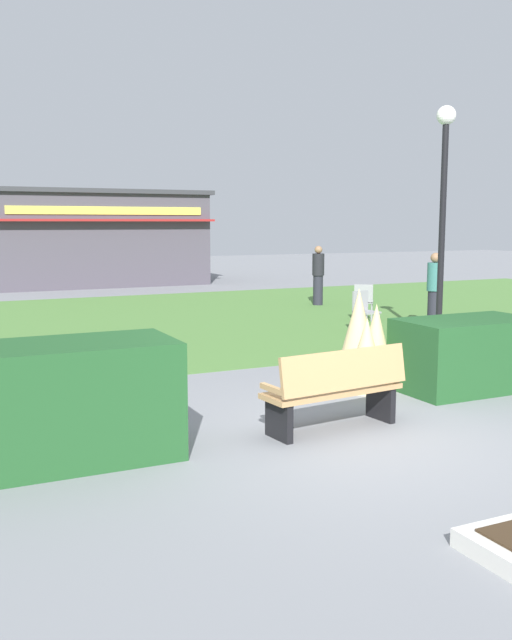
# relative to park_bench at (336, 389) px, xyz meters

# --- Properties ---
(ground_plane) EXTENTS (80.00, 80.00, 0.00)m
(ground_plane) POSITION_rel_park_bench_xyz_m (0.07, -0.45, -0.48)
(ground_plane) COLOR slate
(lawn_patch) EXTENTS (36.00, 12.00, 0.01)m
(lawn_patch) POSITION_rel_park_bench_xyz_m (0.07, 9.49, -0.48)
(lawn_patch) COLOR #4C7A38
(lawn_patch) RESTS_ON ground_plane
(park_bench) EXTENTS (1.75, 0.71, 0.95)m
(park_bench) POSITION_rel_park_bench_xyz_m (0.00, 0.00, 0.00)
(park_bench) COLOR tan
(park_bench) RESTS_ON ground_plane
(hedge_left) EXTENTS (2.42, 1.10, 1.18)m
(hedge_left) POSITION_rel_park_bench_xyz_m (-3.07, 0.30, 0.11)
(hedge_left) COLOR #1E4C23
(hedge_left) RESTS_ON ground_plane
(hedge_right) EXTENTS (1.97, 1.10, 1.01)m
(hedge_right) POSITION_rel_park_bench_xyz_m (2.72, 0.90, 0.02)
(hedge_right) COLOR #1E4C23
(hedge_right) RESTS_ON ground_plane
(ornamental_grass_behind_left) EXTENTS (0.62, 0.62, 1.04)m
(ornamental_grass_behind_left) POSITION_rel_park_bench_xyz_m (1.38, 1.42, 0.04)
(ornamental_grass_behind_left) COLOR #D1BC7F
(ornamental_grass_behind_left) RESTS_ON ground_plane
(ornamental_grass_behind_right) EXTENTS (0.72, 0.72, 1.40)m
(ornamental_grass_behind_right) POSITION_rel_park_bench_xyz_m (1.57, 1.92, 0.22)
(ornamental_grass_behind_right) COLOR #D1BC7F
(ornamental_grass_behind_right) RESTS_ON ground_plane
(ornamental_grass_behind_center) EXTENTS (0.64, 0.64, 1.20)m
(ornamental_grass_behind_center) POSITION_rel_park_bench_xyz_m (1.65, 1.59, 0.12)
(ornamental_grass_behind_center) COLOR #D1BC7F
(ornamental_grass_behind_center) RESTS_ON ground_plane
(lamppost_mid) EXTENTS (0.36, 0.36, 4.50)m
(lamppost_mid) POSITION_rel_park_bench_xyz_m (4.82, 4.00, 2.33)
(lamppost_mid) COLOR black
(lamppost_mid) RESTS_ON ground_plane
(trash_bin) EXTENTS (0.52, 0.52, 0.82)m
(trash_bin) POSITION_rel_park_bench_xyz_m (-2.59, 0.23, -0.07)
(trash_bin) COLOR #2D4233
(trash_bin) RESTS_ON ground_plane
(food_kiosk) EXTENTS (8.00, 4.97, 3.53)m
(food_kiosk) POSITION_rel_park_bench_xyz_m (1.85, 20.38, 1.30)
(food_kiosk) COLOR #47424C
(food_kiosk) RESTS_ON ground_plane
(cafe_chair_west) EXTENTS (0.62, 0.62, 0.89)m
(cafe_chair_west) POSITION_rel_park_bench_xyz_m (5.33, 7.32, 0.05)
(cafe_chair_west) COLOR gray
(cafe_chair_west) RESTS_ON ground_plane
(cafe_chair_east) EXTENTS (0.51, 0.51, 0.89)m
(cafe_chair_east) POSITION_rel_park_bench_xyz_m (4.32, 5.82, 0.05)
(cafe_chair_east) COLOR gray
(cafe_chair_east) RESTS_ON ground_plane
(person_strolling) EXTENTS (0.34, 0.34, 1.69)m
(person_strolling) POSITION_rel_park_bench_xyz_m (6.01, 10.62, 0.38)
(person_strolling) COLOR #23232D
(person_strolling) RESTS_ON ground_plane
(person_standing) EXTENTS (0.34, 0.34, 1.69)m
(person_standing) POSITION_rel_park_bench_xyz_m (6.03, 5.61, 0.38)
(person_standing) COLOR #23232D
(person_standing) RESTS_ON ground_plane
(parked_car_center_slot) EXTENTS (4.34, 2.33, 1.20)m
(parked_car_center_slot) POSITION_rel_park_bench_xyz_m (0.18, 27.77, 0.16)
(parked_car_center_slot) COLOR maroon
(parked_car_center_slot) RESTS_ON ground_plane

